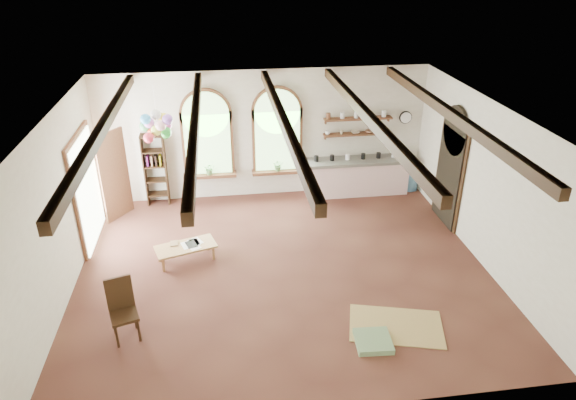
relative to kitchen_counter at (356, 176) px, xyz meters
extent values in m
plane|color=brown|center=(-2.30, -3.20, -0.48)|extent=(8.00, 8.00, 0.00)
cube|color=brown|center=(-3.70, 0.24, 0.97)|extent=(1.24, 0.08, 1.64)
cylinder|color=brown|center=(-3.70, 0.24, 1.72)|extent=(1.24, 0.08, 1.24)
cube|color=#8FC978|center=(-3.70, 0.20, 0.97)|extent=(1.10, 0.04, 1.50)
cube|color=brown|center=(-3.70, 0.15, 0.18)|extent=(1.30, 0.28, 0.08)
cube|color=brown|center=(-2.00, 0.24, 0.97)|extent=(1.24, 0.08, 1.64)
cylinder|color=brown|center=(-2.00, 0.24, 1.72)|extent=(1.24, 0.08, 1.24)
cube|color=#8FC978|center=(-2.00, 0.20, 0.97)|extent=(1.10, 0.04, 1.50)
cube|color=brown|center=(-2.00, 0.15, 0.18)|extent=(1.30, 0.28, 0.08)
cube|color=brown|center=(-6.25, -1.40, 0.67)|extent=(0.10, 1.90, 2.50)
cube|color=black|center=(1.65, -1.70, 0.62)|extent=(0.10, 1.30, 2.40)
cube|color=white|center=(0.00, 0.00, -0.05)|extent=(2.60, 0.55, 0.86)
cube|color=slate|center=(0.00, 0.00, 0.42)|extent=(2.68, 0.62, 0.08)
cube|color=brown|center=(0.00, 0.18, 1.07)|extent=(1.70, 0.24, 0.04)
cube|color=brown|center=(0.00, 0.18, 1.47)|extent=(1.70, 0.24, 0.04)
cylinder|color=black|center=(1.25, 0.25, 1.42)|extent=(0.32, 0.04, 0.32)
cube|color=#311B0F|center=(-5.25, 0.12, 0.42)|extent=(0.03, 0.32, 1.80)
cube|color=#311B0F|center=(-4.75, 0.12, 0.42)|extent=(0.03, 0.32, 1.80)
cube|color=tan|center=(-4.22, -2.60, -0.16)|extent=(1.31, 0.88, 0.04)
cube|color=tan|center=(-4.65, -2.94, -0.33)|extent=(0.05, 0.05, 0.30)
cube|color=tan|center=(-3.67, -2.63, -0.33)|extent=(0.05, 0.05, 0.30)
cube|color=tan|center=(-4.77, -2.57, -0.33)|extent=(0.05, 0.05, 0.30)
cube|color=tan|center=(-3.79, -2.26, -0.33)|extent=(0.05, 0.05, 0.30)
cube|color=#311B0F|center=(-5.10, -4.80, -0.03)|extent=(0.53, 0.53, 0.05)
cube|color=#311B0F|center=(-5.16, -4.61, 0.28)|extent=(0.42, 0.16, 0.63)
cube|color=tan|center=(-0.63, -5.15, -0.47)|extent=(1.75, 1.33, 0.02)
cube|color=#6B8A5F|center=(-1.13, -5.50, -0.43)|extent=(0.61, 0.61, 0.10)
cylinder|color=#5189AF|center=(1.45, 0.00, -0.24)|extent=(0.31, 0.31, 0.47)
sphere|color=#5189AF|center=(1.45, 0.00, 0.04)|extent=(0.17, 0.17, 0.17)
cylinder|color=#5189AF|center=(1.52, 0.00, -0.27)|extent=(0.28, 0.28, 0.42)
sphere|color=#5189AF|center=(1.52, 0.00, -0.01)|extent=(0.15, 0.15, 0.15)
cylinder|color=white|center=(-4.70, -0.90, 2.30)|extent=(0.01, 0.01, 0.85)
sphere|color=green|center=(-4.54, -0.86, 1.69)|extent=(0.23, 0.23, 0.23)
sphere|color=#F953C8|center=(-4.52, -0.73, 1.81)|extent=(0.23, 0.23, 0.23)
sphere|color=yellow|center=(-4.59, -0.60, 1.93)|extent=(0.23, 0.23, 0.23)
sphere|color=silver|center=(-4.72, -0.73, 2.05)|extent=(0.23, 0.23, 0.23)
sphere|color=#D94422|center=(-4.84, -0.70, 1.69)|extent=(0.23, 0.23, 0.23)
sphere|color=#429B57|center=(-4.99, -0.76, 1.81)|extent=(0.23, 0.23, 0.23)
sphere|color=#BC5CC3|center=(-4.87, -0.90, 1.93)|extent=(0.23, 0.23, 0.23)
sphere|color=#359DE5|center=(-4.91, -1.02, 2.05)|extent=(0.23, 0.23, 0.23)
sphere|color=#D93046|center=(-4.87, -1.17, 1.69)|extent=(0.23, 0.23, 0.23)
sphere|color=#DCF155|center=(-4.72, -1.07, 1.81)|extent=(0.23, 0.23, 0.23)
sphere|color=#F7B6BD|center=(-4.61, -1.13, 1.93)|extent=(0.23, 0.23, 0.23)
sphere|color=#8D54C5|center=(-4.46, -1.11, 2.05)|extent=(0.23, 0.23, 0.23)
sphere|color=green|center=(-4.54, -0.94, 1.69)|extent=(0.23, 0.23, 0.23)
imported|color=olive|center=(-4.53, -2.50, -0.12)|extent=(0.17, 0.23, 0.02)
cube|color=black|center=(-4.11, -2.57, -0.13)|extent=(0.27, 0.33, 0.01)
imported|color=#598C4C|center=(-3.70, 0.12, 0.37)|extent=(0.27, 0.23, 0.30)
imported|color=#598C4C|center=(-2.00, 0.12, 0.37)|extent=(0.27, 0.23, 0.30)
imported|color=white|center=(-0.75, 0.18, 1.14)|extent=(0.12, 0.10, 0.10)
imported|color=beige|center=(-0.40, 0.18, 1.14)|extent=(0.10, 0.10, 0.09)
imported|color=beige|center=(-0.05, 0.18, 1.12)|extent=(0.22, 0.22, 0.05)
imported|color=#8C664C|center=(0.30, 0.18, 1.12)|extent=(0.20, 0.20, 0.06)
imported|color=slate|center=(0.65, 0.18, 1.19)|extent=(0.18, 0.18, 0.19)
camera|label=1|loc=(-3.38, -11.64, 5.36)|focal=32.00mm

